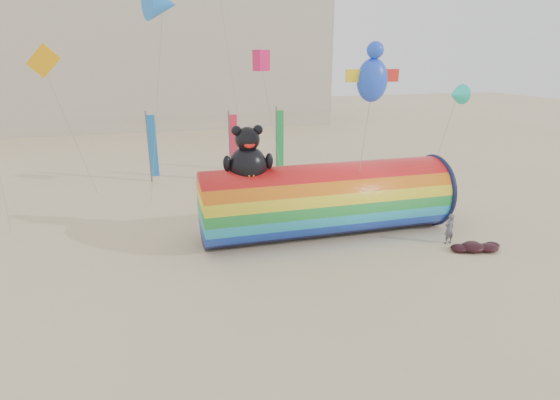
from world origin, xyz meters
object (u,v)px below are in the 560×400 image
object	(u,v)px
hotel_building	(91,44)
windsock_assembly	(326,198)
fabric_bundle	(476,247)
kite_handler	(449,229)

from	to	relation	value
hotel_building	windsock_assembly	bearing A→B (deg)	-70.66
hotel_building	fabric_bundle	size ratio (longest dim) A/B	23.06
fabric_bundle	kite_handler	bearing A→B (deg)	125.70
hotel_building	kite_handler	xyz separation A→B (m)	(20.64, -46.31, -9.53)
windsock_assembly	fabric_bundle	xyz separation A→B (m)	(6.17, -3.96, -1.79)
kite_handler	fabric_bundle	xyz separation A→B (m)	(0.77, -1.08, -0.60)
windsock_assembly	fabric_bundle	distance (m)	7.55
hotel_building	kite_handler	size ratio (longest dim) A/B	38.91
kite_handler	fabric_bundle	distance (m)	1.46
hotel_building	windsock_assembly	world-z (taller)	hotel_building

